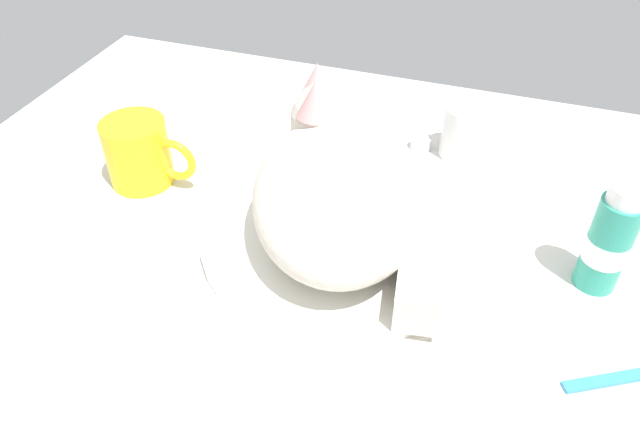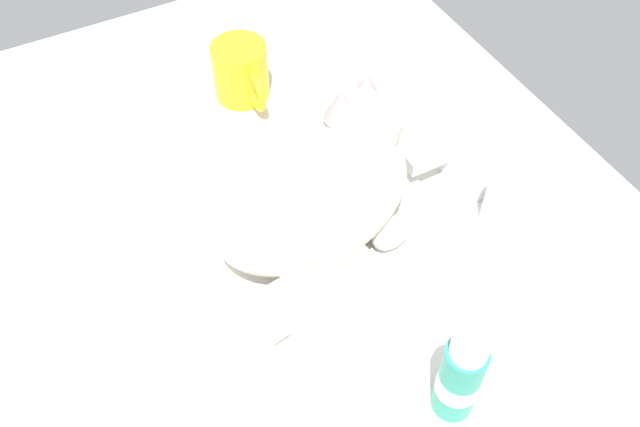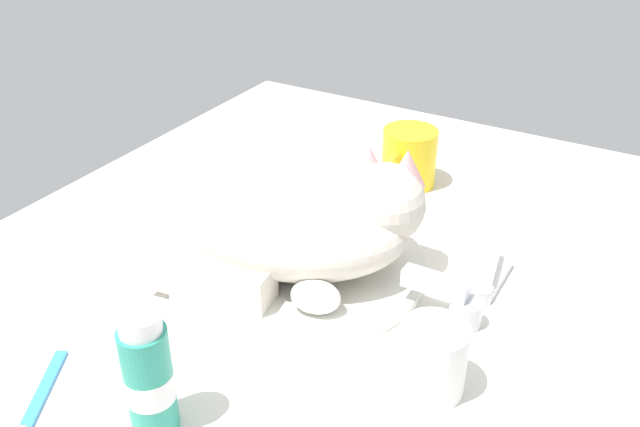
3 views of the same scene
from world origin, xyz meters
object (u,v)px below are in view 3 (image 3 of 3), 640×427
faucet (456,305)px  rinse_cup (433,359)px  coffee_mug (408,158)px  toothpaste_bottle (148,376)px  soap_bar (478,262)px  cat (307,221)px  toothbrush (35,404)px

faucet → rinse_cup: (11.00, 1.58, 1.56)cm
coffee_mug → toothpaste_bottle: 55.32cm
soap_bar → cat: bearing=-64.7°
coffee_mug → toothbrush: coffee_mug is taller
rinse_cup → soap_bar: size_ratio=1.02×
toothpaste_bottle → toothbrush: 13.17cm
coffee_mug → toothpaste_bottle: size_ratio=0.95×
toothbrush → soap_bar: bearing=144.8°
faucet → coffee_mug: 32.64cm
soap_bar → toothpaste_bottle: 41.19cm
toothpaste_bottle → toothbrush: size_ratio=1.04×
faucet → rinse_cup: rinse_cup is taller
faucet → cat: 19.70cm
faucet → toothbrush: (32.14, -29.64, -1.60)cm
rinse_cup → toothpaste_bottle: size_ratio=0.58×
faucet → cat: bearing=-90.8°
faucet → rinse_cup: 11.22cm
soap_bar → toothbrush: 50.34cm
rinse_cup → toothpaste_bottle: toothpaste_bottle is taller
coffee_mug → soap_bar: bearing=43.2°
rinse_cup → soap_bar: (-19.98, -2.23, -1.43)cm
faucet → rinse_cup: bearing=8.2°
toothpaste_bottle → toothbrush: bearing=-69.9°
cat → coffee_mug: size_ratio=2.58×
rinse_cup → coffee_mug: bearing=-153.1°
cat → rinse_cup: cat is taller
toothpaste_bottle → faucet: bearing=146.8°
rinse_cup → soap_bar: rinse_cup is taller
cat → rinse_cup: bearing=61.4°
soap_bar → faucet: bearing=4.2°
rinse_cup → toothbrush: rinse_cup is taller
coffee_mug → faucet: bearing=33.1°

